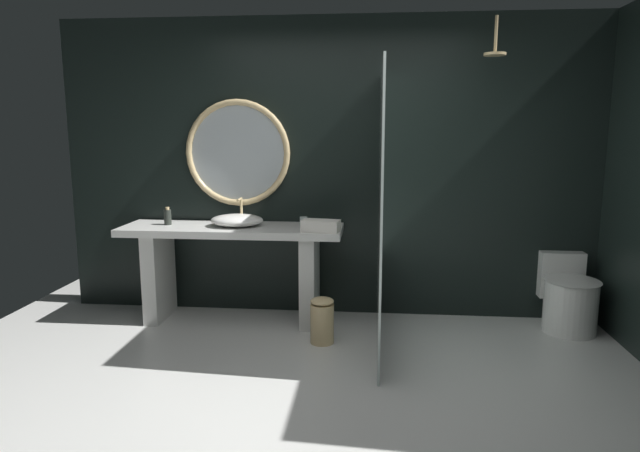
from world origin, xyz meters
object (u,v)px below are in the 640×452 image
tumbler_cup (304,222)px  toilet (567,297)px  round_wall_mirror (238,153)px  rain_shower_head (495,50)px  soap_dispenser (168,217)px  vessel_sink (237,220)px  waste_bin (322,320)px  folded_hand_towel (321,226)px

tumbler_cup → toilet: tumbler_cup is taller
tumbler_cup → toilet: size_ratio=0.13×
round_wall_mirror → rain_shower_head: 2.27m
tumbler_cup → soap_dispenser: (-1.18, -0.03, 0.03)m
vessel_sink → toilet: vessel_sink is taller
soap_dispenser → waste_bin: bearing=-18.9°
soap_dispenser → waste_bin: size_ratio=0.42×
soap_dispenser → tumbler_cup: bearing=1.4°
rain_shower_head → folded_hand_towel: bearing=-173.6°
vessel_sink → waste_bin: vessel_sink is taller
tumbler_cup → soap_dispenser: size_ratio=0.54×
tumbler_cup → waste_bin: bearing=-67.8°
waste_bin → folded_hand_towel: (-0.04, 0.27, 0.70)m
tumbler_cup → rain_shower_head: rain_shower_head is taller
round_wall_mirror → tumbler_cup: bearing=-19.3°
rain_shower_head → folded_hand_towel: (-1.33, -0.15, -1.37)m
vessel_sink → round_wall_mirror: size_ratio=0.48×
soap_dispenser → waste_bin: soap_dispenser is taller
toilet → folded_hand_towel: folded_hand_towel is taller
vessel_sink → soap_dispenser: vessel_sink is taller
soap_dispenser → rain_shower_head: 3.00m
vessel_sink → soap_dispenser: bearing=178.9°
round_wall_mirror → waste_bin: (0.81, -0.72, -1.26)m
vessel_sink → waste_bin: bearing=-31.0°
rain_shower_head → folded_hand_towel: 1.91m
vessel_sink → folded_hand_towel: size_ratio=1.50×
tumbler_cup → folded_hand_towel: (0.17, -0.24, 0.01)m
tumbler_cup → soap_dispenser: bearing=-178.6°
toilet → folded_hand_towel: 2.14m
toilet → folded_hand_towel: bearing=-173.4°
tumbler_cup → rain_shower_head: bearing=-3.3°
rain_shower_head → folded_hand_towel: rain_shower_head is taller
toilet → waste_bin: size_ratio=1.77×
round_wall_mirror → folded_hand_towel: round_wall_mirror is taller
round_wall_mirror → rain_shower_head: bearing=-8.1°
vessel_sink → waste_bin: size_ratio=1.23×
tumbler_cup → round_wall_mirror: round_wall_mirror is taller
tumbler_cup → toilet: (2.21, 0.00, -0.60)m
tumbler_cup → soap_dispenser: 1.18m
vessel_sink → tumbler_cup: (0.57, 0.04, -0.01)m
waste_bin → soap_dispenser: bearing=161.1°
tumbler_cup → folded_hand_towel: 0.29m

